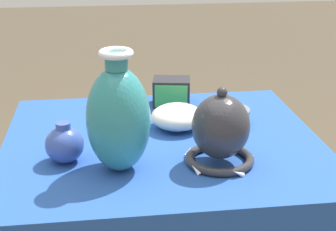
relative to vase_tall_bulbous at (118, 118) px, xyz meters
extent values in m
cylinder|color=olive|center=(-0.26, 0.50, -0.53)|extent=(0.04, 0.04, 0.70)
cylinder|color=olive|center=(0.52, 0.50, -0.53)|extent=(0.04, 0.04, 0.70)
cube|color=olive|center=(0.13, 0.17, -0.16)|extent=(0.89, 0.76, 0.03)
cube|color=#234C9E|center=(0.13, 0.17, -0.14)|extent=(0.91, 0.78, 0.01)
ellipsoid|color=teal|center=(0.00, 0.00, -0.01)|extent=(0.16, 0.16, 0.27)
cylinder|color=teal|center=(0.00, 0.00, 0.14)|extent=(0.05, 0.05, 0.04)
torus|color=white|center=(0.00, 0.00, 0.16)|extent=(0.08, 0.08, 0.02)
torus|color=#2D2D33|center=(0.26, 0.00, -0.13)|extent=(0.18, 0.18, 0.02)
ellipsoid|color=#2D2D33|center=(0.26, 0.00, -0.04)|extent=(0.15, 0.15, 0.17)
sphere|color=#2D2D33|center=(0.26, 0.00, 0.05)|extent=(0.03, 0.03, 0.03)
cone|color=white|center=(0.35, 0.00, -0.13)|extent=(0.01, 0.03, 0.03)
cone|color=white|center=(0.29, 0.09, -0.13)|extent=(0.04, 0.02, 0.03)
cone|color=white|center=(0.19, 0.05, -0.13)|extent=(0.03, 0.03, 0.03)
cone|color=white|center=(0.19, -0.05, -0.13)|extent=(0.03, 0.03, 0.03)
cone|color=white|center=(0.29, -0.08, -0.13)|extent=(0.04, 0.02, 0.03)
cube|color=#232328|center=(0.20, 0.46, -0.09)|extent=(0.14, 0.11, 0.09)
cube|color=green|center=(0.19, 0.41, -0.09)|extent=(0.11, 0.02, 0.08)
cylinder|color=#A8CCB7|center=(0.02, 0.25, -0.11)|extent=(0.12, 0.12, 0.05)
cylinder|color=slate|center=(0.35, 0.27, -0.12)|extent=(0.12, 0.12, 0.05)
ellipsoid|color=white|center=(0.18, 0.25, -0.10)|extent=(0.16, 0.16, 0.07)
ellipsoid|color=#3851A8|center=(-0.14, 0.06, -0.09)|extent=(0.10, 0.10, 0.10)
cylinder|color=#3851A8|center=(-0.14, 0.06, -0.04)|extent=(0.04, 0.04, 0.02)
camera|label=1|loc=(-0.03, -1.18, 0.46)|focal=55.00mm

